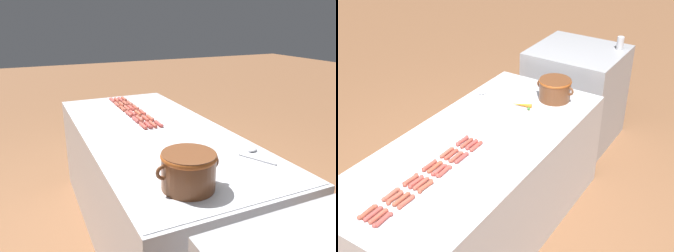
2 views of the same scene
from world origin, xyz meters
TOP-DOWN VIEW (x-y plane):
  - ground_plane at (0.00, 0.00)m, footprint 20.00×20.00m
  - griddle_counter at (0.00, 0.00)m, footprint 0.97×2.21m
  - hot_dog_0 at (-0.07, -0.92)m, footprint 0.03×0.13m
  - hot_dog_1 at (-0.07, -0.74)m, footprint 0.03×0.13m
  - hot_dog_2 at (-0.07, -0.58)m, footprint 0.04×0.13m
  - hot_dog_3 at (-0.07, -0.41)m, footprint 0.03×0.13m
  - hot_dog_4 at (-0.07, -0.24)m, footprint 0.03×0.13m
  - hot_dog_5 at (-0.07, -0.07)m, footprint 0.03×0.13m
  - hot_dog_6 at (-0.03, -0.91)m, footprint 0.03×0.13m
  - hot_dog_7 at (-0.03, -0.75)m, footprint 0.03×0.13m
  - hot_dog_8 at (-0.03, -0.58)m, footprint 0.03×0.13m
  - hot_dog_9 at (-0.03, -0.40)m, footprint 0.03×0.13m
  - hot_dog_10 at (-0.03, -0.24)m, footprint 0.03×0.13m
  - hot_dog_11 at (-0.03, -0.08)m, footprint 0.03×0.13m
  - hot_dog_12 at (0.01, -0.91)m, footprint 0.03×0.13m
  - hot_dog_13 at (0.01, -0.74)m, footprint 0.03×0.13m
  - hot_dog_14 at (0.01, -0.57)m, footprint 0.03×0.13m
  - hot_dog_15 at (0.01, -0.41)m, footprint 0.04×0.13m
  - hot_dog_16 at (0.01, -0.24)m, footprint 0.03×0.13m
  - hot_dog_17 at (0.01, -0.07)m, footprint 0.03×0.13m
  - hot_dog_18 at (0.05, -0.91)m, footprint 0.03×0.13m
  - hot_dog_19 at (0.05, -0.74)m, footprint 0.03×0.13m
  - hot_dog_20 at (0.05, -0.58)m, footprint 0.03×0.13m
  - hot_dog_21 at (0.05, -0.41)m, footprint 0.03×0.13m
  - hot_dog_22 at (0.05, -0.23)m, footprint 0.03×0.13m
  - hot_dog_23 at (0.05, -0.07)m, footprint 0.03×0.13m
  - bean_pot at (0.16, 0.84)m, footprint 0.32×0.26m
  - serving_spoon at (-0.37, 0.65)m, footprint 0.16×0.26m
  - carrot at (0.01, 0.59)m, footprint 0.18×0.08m

SIDE VIEW (x-z plane):
  - ground_plane at x=0.00m, z-range 0.00..0.00m
  - griddle_counter at x=0.00m, z-range 0.00..0.83m
  - serving_spoon at x=-0.37m, z-range 0.83..0.85m
  - hot_dog_0 at x=-0.07m, z-range 0.83..0.86m
  - hot_dog_1 at x=-0.07m, z-range 0.83..0.86m
  - hot_dog_2 at x=-0.07m, z-range 0.83..0.86m
  - hot_dog_3 at x=-0.07m, z-range 0.83..0.86m
  - hot_dog_4 at x=-0.07m, z-range 0.83..0.86m
  - hot_dog_5 at x=-0.07m, z-range 0.83..0.86m
  - hot_dog_6 at x=-0.03m, z-range 0.83..0.86m
  - hot_dog_7 at x=-0.03m, z-range 0.83..0.86m
  - hot_dog_8 at x=-0.03m, z-range 0.83..0.86m
  - hot_dog_9 at x=-0.03m, z-range 0.83..0.86m
  - hot_dog_10 at x=-0.03m, z-range 0.83..0.86m
  - hot_dog_11 at x=-0.03m, z-range 0.83..0.86m
  - hot_dog_12 at x=0.01m, z-range 0.83..0.86m
  - hot_dog_13 at x=0.01m, z-range 0.83..0.86m
  - hot_dog_14 at x=0.01m, z-range 0.83..0.86m
  - hot_dog_15 at x=0.01m, z-range 0.83..0.86m
  - hot_dog_16 at x=0.01m, z-range 0.83..0.86m
  - hot_dog_17 at x=0.01m, z-range 0.83..0.86m
  - hot_dog_18 at x=0.05m, z-range 0.83..0.86m
  - hot_dog_19 at x=0.05m, z-range 0.83..0.86m
  - hot_dog_20 at x=0.05m, z-range 0.83..0.86m
  - hot_dog_21 at x=0.05m, z-range 0.83..0.86m
  - hot_dog_22 at x=0.05m, z-range 0.83..0.86m
  - hot_dog_23 at x=0.05m, z-range 0.83..0.86m
  - carrot at x=0.01m, z-range 0.83..0.86m
  - bean_pot at x=0.16m, z-range 0.84..1.02m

